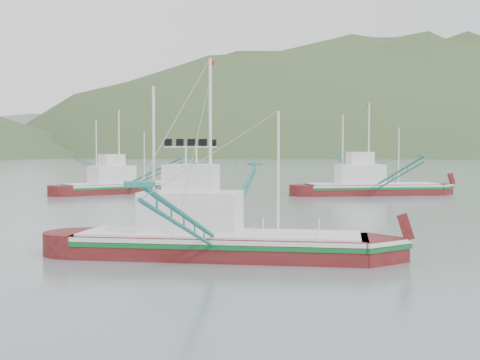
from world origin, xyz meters
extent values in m
plane|color=slate|center=(0.00, 0.00, 0.00)|extent=(1200.00, 1200.00, 0.00)
cube|color=#510D0E|center=(-2.50, -0.33, 0.18)|extent=(13.51, 8.35, 1.76)
cube|color=silver|center=(-2.50, -0.33, 0.92)|extent=(13.30, 8.32, 0.19)
cube|color=#0D6027|center=(-2.50, -0.33, 0.70)|extent=(13.30, 8.33, 0.19)
cube|color=silver|center=(-2.50, -0.33, 1.10)|extent=(12.84, 7.94, 0.11)
cube|color=silver|center=(-3.72, 0.18, 2.02)|extent=(5.14, 4.30, 1.93)
cube|color=silver|center=(-3.72, 0.18, 3.60)|extent=(2.86, 2.67, 1.23)
cylinder|color=white|center=(-2.91, -0.16, 5.01)|extent=(0.14, 0.14, 7.91)
cylinder|color=white|center=(-5.34, 0.86, 4.42)|extent=(0.12, 0.12, 6.72)
cylinder|color=white|center=(-0.07, -1.35, 3.82)|extent=(0.11, 0.11, 5.54)
cube|color=#510D0E|center=(22.00, 35.85, 0.19)|extent=(14.65, 5.16, 1.91)
cube|color=silver|center=(22.00, 35.85, 1.00)|extent=(14.37, 5.21, 0.21)
cube|color=#0D6027|center=(22.00, 35.85, 0.77)|extent=(14.37, 5.23, 0.21)
cube|color=silver|center=(22.00, 35.85, 1.20)|extent=(13.92, 4.90, 0.11)
cube|color=silver|center=(20.57, 35.98, 2.20)|extent=(5.05, 3.50, 2.10)
cube|color=silver|center=(20.57, 35.98, 3.92)|extent=(2.67, 2.33, 1.34)
cylinder|color=white|center=(21.52, 35.89, 5.45)|extent=(0.15, 0.15, 8.61)
cylinder|color=white|center=(18.66, 36.16, 4.81)|extent=(0.13, 0.13, 7.32)
cylinder|color=white|center=(24.85, 35.58, 4.16)|extent=(0.11, 0.11, 6.03)
cube|color=#510D0E|center=(-3.66, 45.23, 0.18)|extent=(13.85, 8.69, 1.80)
cube|color=silver|center=(-3.66, 45.23, 0.95)|extent=(13.63, 8.65, 0.20)
cube|color=#0D6027|center=(-3.66, 45.23, 0.72)|extent=(13.64, 8.67, 0.20)
cube|color=silver|center=(-3.66, 45.23, 1.13)|extent=(13.16, 8.26, 0.11)
cube|color=silver|center=(-4.90, 44.69, 2.07)|extent=(5.29, 4.44, 1.98)
cube|color=silver|center=(-4.90, 44.69, 3.70)|extent=(2.94, 2.75, 1.26)
cylinder|color=white|center=(-4.07, 45.05, 5.14)|extent=(0.14, 0.14, 8.12)
cylinder|color=white|center=(-6.56, 43.97, 4.53)|extent=(0.13, 0.13, 6.90)
cylinder|color=white|center=(-1.18, 46.30, 3.92)|extent=(0.11, 0.11, 5.68)
ellipsoid|color=#364C27|center=(240.00, 430.00, 0.00)|extent=(684.00, 432.00, 306.00)
ellipsoid|color=slate|center=(30.00, 560.00, 0.00)|extent=(960.00, 400.00, 240.00)
camera|label=1|loc=(-8.85, -29.68, 4.92)|focal=50.00mm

